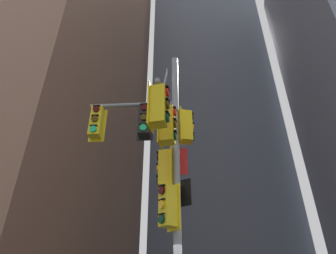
% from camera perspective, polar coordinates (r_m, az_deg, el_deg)
% --- Properties ---
extents(building_tower_left, '(17.84, 17.84, 43.61)m').
position_cam_1_polar(building_tower_left, '(33.03, -24.25, 10.84)').
color(building_tower_left, brown).
rests_on(building_tower_left, ground).
extents(building_mid_block, '(13.55, 13.55, 45.43)m').
position_cam_1_polar(building_mid_block, '(38.87, 9.19, 3.16)').
color(building_mid_block, '#4C5460').
rests_on(building_mid_block, ground).
extents(signal_pole_assembly, '(3.19, 2.61, 8.44)m').
position_cam_1_polar(signal_pole_assembly, '(7.79, -1.63, -4.39)').
color(signal_pole_assembly, gray).
rests_on(signal_pole_assembly, ground).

